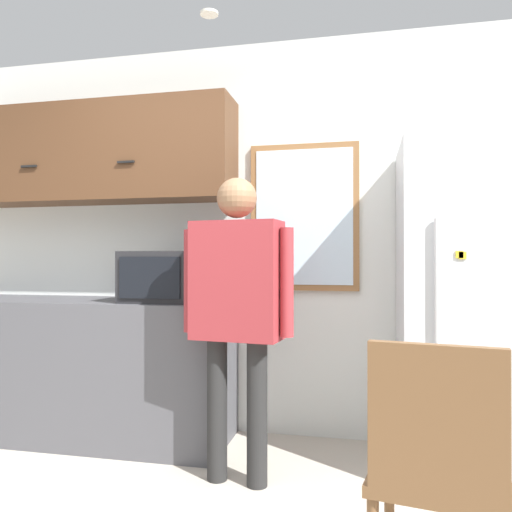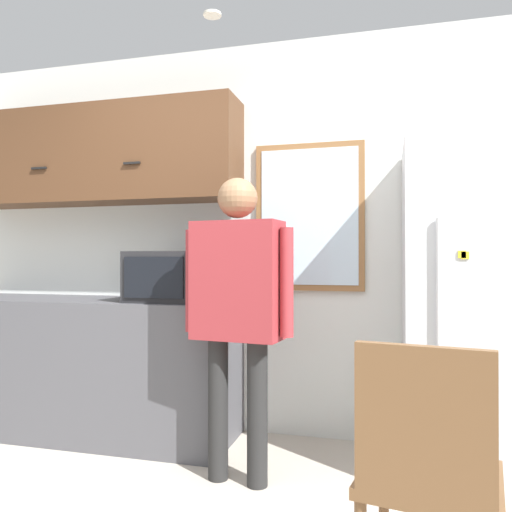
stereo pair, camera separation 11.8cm
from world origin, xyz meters
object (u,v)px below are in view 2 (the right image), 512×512
Objects in this scene: microwave at (174,277)px; chair at (428,467)px; person at (237,296)px; refrigerator at (468,307)px.

microwave is 1.99m from chair.
refrigerator reaches higher than person.
microwave is 0.30× the size of refrigerator.
person is 1.33m from chair.
microwave is 0.60× the size of chair.
chair is (-0.31, -1.26, -0.42)m from refrigerator.
person is at bearing -32.29° from chair.
chair is at bearing -35.86° from person.
person reaches higher than microwave.
microwave reaches higher than chair.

